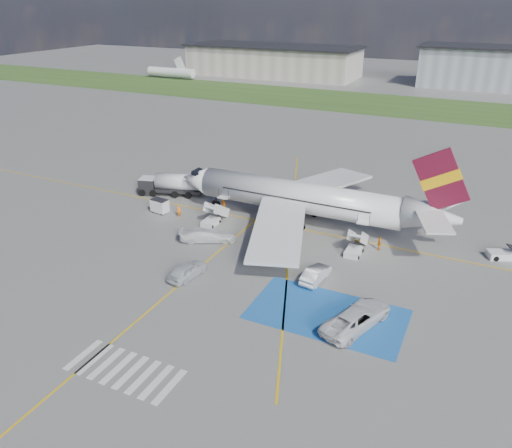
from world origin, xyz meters
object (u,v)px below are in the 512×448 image
object	(u,v)px
car_silver_a	(187,270)
van_white_b	(208,234)
airliner	(309,199)
car_silver_b	(316,274)
van_white_a	(357,315)
fuel_tanker	(172,186)
belt_loader	(510,255)
gpu_cart	(160,207)

from	to	relation	value
car_silver_a	van_white_b	xyz separation A→B (m)	(-2.37, 8.10, 0.16)
airliner	car_silver_b	size ratio (longest dim) A/B	7.99
van_white_a	car_silver_a	bearing A→B (deg)	17.72
van_white_a	van_white_b	world-z (taller)	van_white_a
fuel_tanker	van_white_b	size ratio (longest dim) A/B	1.94
belt_loader	car_silver_b	size ratio (longest dim) A/B	1.13
airliner	fuel_tanker	bearing A→B (deg)	177.49
gpu_cart	car_silver_a	world-z (taller)	gpu_cart
fuel_tanker	van_white_b	distance (m)	16.43
airliner	car_silver_b	bearing A→B (deg)	-66.64
car_silver_b	van_white_b	size ratio (longest dim) A/B	0.92
car_silver_b	van_white_b	distance (m)	14.77
van_white_b	belt_loader	bearing A→B (deg)	-97.30
belt_loader	van_white_a	bearing A→B (deg)	-146.42
car_silver_b	van_white_a	size ratio (longest dim) A/B	0.76
gpu_cart	belt_loader	size ratio (longest dim) A/B	0.47
airliner	gpu_cart	size ratio (longest dim) A/B	15.06
car_silver_a	car_silver_b	distance (m)	13.15
airliner	belt_loader	bearing A→B (deg)	2.51
airliner	car_silver_b	xyz separation A→B (m)	(5.54, -12.82, -2.63)
fuel_tanker	car_silver_b	world-z (taller)	fuel_tanker
airliner	van_white_b	world-z (taller)	airliner
fuel_tanker	van_white_a	xyz separation A→B (m)	(32.66, -19.48, -0.21)
gpu_cart	car_silver_b	world-z (taller)	gpu_cart
gpu_cart	car_silver_b	distance (m)	25.79
fuel_tanker	car_silver_a	xyz separation A→B (m)	(14.74, -18.90, -0.53)
gpu_cart	van_white_b	xyz separation A→B (m)	(10.19, -4.62, 0.12)
belt_loader	van_white_a	world-z (taller)	van_white_a
fuel_tanker	van_white_a	size ratio (longest dim) A/B	1.59
car_silver_a	van_white_a	size ratio (longest dim) A/B	0.79
fuel_tanker	car_silver_a	size ratio (longest dim) A/B	2.02
gpu_cart	belt_loader	bearing A→B (deg)	16.16
gpu_cart	belt_loader	world-z (taller)	gpu_cart
fuel_tanker	car_silver_b	distance (m)	30.17
fuel_tanker	belt_loader	world-z (taller)	fuel_tanker
car_silver_a	van_white_b	world-z (taller)	van_white_b
fuel_tanker	belt_loader	distance (m)	44.64
belt_loader	car_silver_b	bearing A→B (deg)	-167.05
airliner	van_white_b	xyz separation A→B (m)	(-8.93, -9.87, -2.42)
gpu_cart	belt_loader	distance (m)	42.90
car_silver_a	belt_loader	bearing A→B (deg)	-140.07
van_white_a	van_white_b	bearing A→B (deg)	-3.59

